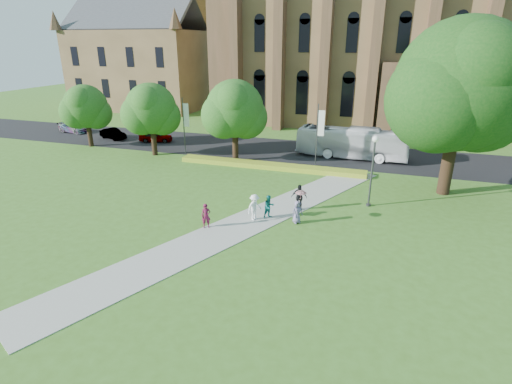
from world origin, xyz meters
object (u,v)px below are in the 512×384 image
(tour_coach, at_px, (352,143))
(car_0, at_px, (156,136))
(large_tree, at_px, (462,86))
(car_2, at_px, (73,128))
(car_1, at_px, (113,134))
(streetlamp, at_px, (373,163))
(pedestrian_0, at_px, (206,216))

(tour_coach, height_order, car_0, tour_coach)
(large_tree, distance_m, car_2, 45.78)
(tour_coach, relative_size, car_1, 2.91)
(car_0, bearing_deg, tour_coach, -104.63)
(streetlamp, bearing_deg, car_1, 158.57)
(large_tree, height_order, tour_coach, large_tree)
(car_2, distance_m, pedestrian_0, 35.64)
(streetlamp, xyz_separation_m, tour_coach, (-2.52, 12.78, -1.70))
(streetlamp, xyz_separation_m, pedestrian_0, (-9.82, -7.08, -2.44))
(large_tree, xyz_separation_m, tour_coach, (-8.02, 8.28, -6.77))
(car_0, bearing_deg, car_1, 77.83)
(pedestrian_0, bearing_deg, car_2, 117.29)
(pedestrian_0, bearing_deg, car_0, 101.80)
(streetlamp, relative_size, car_1, 1.35)
(streetlamp, relative_size, car_0, 1.34)
(tour_coach, xyz_separation_m, car_0, (-22.93, -0.20, -0.91))
(large_tree, height_order, car_2, large_tree)
(car_1, distance_m, pedestrian_0, 28.91)
(car_2, bearing_deg, tour_coach, -85.22)
(car_0, xyz_separation_m, pedestrian_0, (15.63, -19.67, 0.17))
(car_1, xyz_separation_m, pedestrian_0, (21.46, -19.36, 0.19))
(car_0, height_order, pedestrian_0, pedestrian_0)
(large_tree, xyz_separation_m, car_0, (-30.94, 8.08, -7.68))
(car_0, xyz_separation_m, car_1, (-5.83, -0.30, -0.02))
(tour_coach, xyz_separation_m, pedestrian_0, (-7.30, -19.87, -0.74))
(pedestrian_0, bearing_deg, large_tree, 10.43)
(streetlamp, bearing_deg, tour_coach, 101.13)
(car_1, bearing_deg, car_2, 97.58)
(car_0, height_order, car_2, car_0)
(streetlamp, xyz_separation_m, car_1, (-31.28, 12.28, -2.64))
(car_0, bearing_deg, streetlamp, -131.44)
(car_0, height_order, car_1, car_0)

